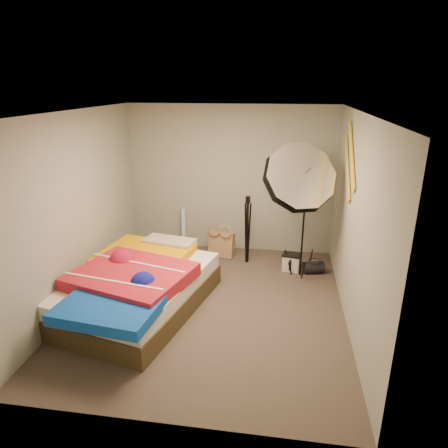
% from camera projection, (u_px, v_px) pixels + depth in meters
% --- Properties ---
extents(floor, '(4.00, 4.00, 0.00)m').
position_uv_depth(floor, '(210.00, 305.00, 5.35)').
color(floor, '#51463C').
rests_on(floor, ground).
extents(ceiling, '(4.00, 4.00, 0.00)m').
position_uv_depth(ceiling, '(207.00, 112.00, 4.51)').
color(ceiling, silver).
rests_on(ceiling, wall_back).
extents(wall_back, '(3.50, 0.00, 3.50)m').
position_uv_depth(wall_back, '(230.00, 180.00, 6.80)').
color(wall_back, gray).
rests_on(wall_back, floor).
extents(wall_front, '(3.50, 0.00, 3.50)m').
position_uv_depth(wall_front, '(161.00, 298.00, 3.07)').
color(wall_front, gray).
rests_on(wall_front, floor).
extents(wall_left, '(0.00, 4.00, 4.00)m').
position_uv_depth(wall_left, '(76.00, 210.00, 5.18)').
color(wall_left, gray).
rests_on(wall_left, floor).
extents(wall_right, '(0.00, 4.00, 4.00)m').
position_uv_depth(wall_right, '(355.00, 224.00, 4.69)').
color(wall_right, gray).
rests_on(wall_right, floor).
extents(tote_bag, '(0.47, 0.28, 0.45)m').
position_uv_depth(tote_bag, '(221.00, 244.00, 6.79)').
color(tote_bag, tan).
rests_on(tote_bag, floor).
extents(wrapping_roll, '(0.11, 0.22, 0.72)m').
position_uv_depth(wrapping_roll, '(183.00, 229.00, 7.12)').
color(wrapping_roll, '#5CB4DA').
rests_on(wrapping_roll, floor).
extents(camera_case, '(0.29, 0.23, 0.26)m').
position_uv_depth(camera_case, '(291.00, 263.00, 6.31)').
color(camera_case, silver).
rests_on(camera_case, floor).
extents(duffel_bag, '(0.35, 0.26, 0.19)m').
position_uv_depth(duffel_bag, '(314.00, 267.00, 6.22)').
color(duffel_bag, black).
rests_on(duffel_bag, floor).
extents(wall_stripe_upper, '(0.02, 0.91, 0.78)m').
position_uv_depth(wall_stripe_upper, '(352.00, 156.00, 5.01)').
color(wall_stripe_upper, gold).
rests_on(wall_stripe_upper, wall_right).
extents(wall_stripe_lower, '(0.02, 0.91, 0.78)m').
position_uv_depth(wall_stripe_lower, '(348.00, 167.00, 5.31)').
color(wall_stripe_lower, gold).
rests_on(wall_stripe_lower, wall_right).
extents(bed, '(1.94, 2.53, 0.63)m').
position_uv_depth(bed, '(137.00, 286.00, 5.19)').
color(bed, '#463720').
rests_on(bed, floor).
extents(photo_umbrella, '(1.15, 1.00, 2.17)m').
position_uv_depth(photo_umbrella, '(298.00, 179.00, 5.52)').
color(photo_umbrella, black).
rests_on(photo_umbrella, floor).
extents(camera_tripod, '(0.08, 0.08, 1.13)m').
position_uv_depth(camera_tripod, '(247.00, 225.00, 6.42)').
color(camera_tripod, black).
rests_on(camera_tripod, floor).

